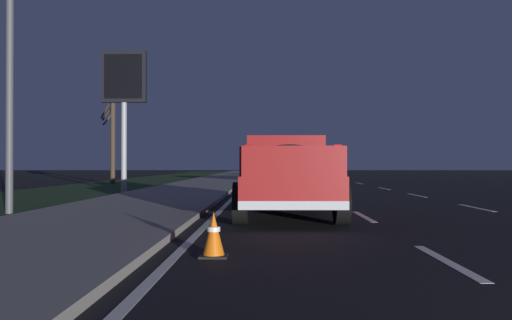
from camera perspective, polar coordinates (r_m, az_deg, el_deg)
ground at (r=29.81m, az=8.80°, el=-2.73°), size 144.00×144.00×0.00m
sidewalk_shoulder at (r=29.75m, az=-5.59°, el=-2.62°), size 108.00×4.00×0.12m
grass_verge at (r=30.74m, az=-14.90°, el=-2.64°), size 108.00×6.00×0.01m
lane_markings at (r=33.37m, az=2.68°, el=-2.48°), size 108.56×7.04×0.01m
pickup_truck at (r=12.26m, az=3.31°, el=-1.45°), size 5.44×2.31×1.87m
sedan_white at (r=34.86m, az=1.89°, el=-1.11°), size 4.43×2.07×1.54m
sedan_blue at (r=43.11m, az=6.24°, el=-0.98°), size 4.43×2.07×1.54m
sedan_green at (r=33.03m, az=7.75°, el=-1.14°), size 4.42×2.06×1.54m
gas_price_sign at (r=23.26m, az=-14.08°, el=7.64°), size 0.27×1.90×6.01m
street_light_near at (r=14.44m, az=-24.04°, el=15.36°), size 0.36×1.97×8.57m
bare_tree_far at (r=32.18m, az=-15.26°, el=2.74°), size 1.37×1.04×5.72m
traffic_cone_near at (r=6.87m, az=-4.60°, el=-8.08°), size 0.36×0.36×0.58m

